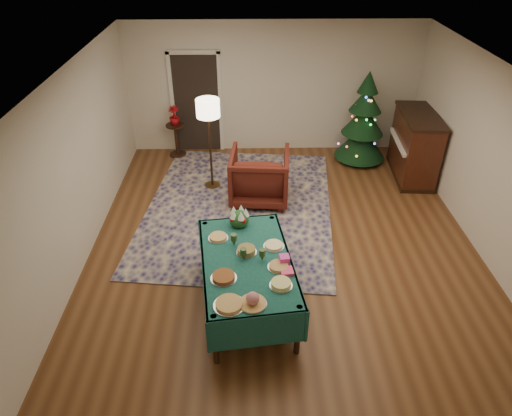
{
  "coord_description": "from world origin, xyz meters",
  "views": [
    {
      "loc": [
        -0.55,
        -5.69,
        4.44
      ],
      "look_at": [
        -0.44,
        -0.39,
        0.96
      ],
      "focal_mm": 32.0,
      "sensor_mm": 36.0,
      "label": 1
    }
  ],
  "objects_px": {
    "buffet_table": "(247,269)",
    "floor_lamp": "(208,114)",
    "gift_box": "(284,259)",
    "armchair": "(260,174)",
    "potted_plant": "(175,120)",
    "piano": "(415,147)",
    "side_table": "(177,140)",
    "christmas_tree": "(363,122)"
  },
  "relations": [
    {
      "from": "buffet_table",
      "to": "floor_lamp",
      "type": "relative_size",
      "value": 1.21
    },
    {
      "from": "floor_lamp",
      "to": "side_table",
      "type": "relative_size",
      "value": 2.45
    },
    {
      "from": "gift_box",
      "to": "potted_plant",
      "type": "bearing_deg",
      "value": 113.2
    },
    {
      "from": "floor_lamp",
      "to": "piano",
      "type": "distance_m",
      "value": 4.0
    },
    {
      "from": "armchair",
      "to": "christmas_tree",
      "type": "distance_m",
      "value": 2.64
    },
    {
      "from": "christmas_tree",
      "to": "piano",
      "type": "xyz_separation_m",
      "value": [
        0.87,
        -0.68,
        -0.22
      ]
    },
    {
      "from": "buffet_table",
      "to": "side_table",
      "type": "relative_size",
      "value": 2.97
    },
    {
      "from": "gift_box",
      "to": "floor_lamp",
      "type": "xyz_separation_m",
      "value": [
        -1.12,
        3.19,
        0.65
      ]
    },
    {
      "from": "gift_box",
      "to": "potted_plant",
      "type": "relative_size",
      "value": 0.31
    },
    {
      "from": "side_table",
      "to": "buffet_table",
      "type": "bearing_deg",
      "value": -71.75
    },
    {
      "from": "christmas_tree",
      "to": "piano",
      "type": "height_order",
      "value": "christmas_tree"
    },
    {
      "from": "piano",
      "to": "christmas_tree",
      "type": "bearing_deg",
      "value": 142.08
    },
    {
      "from": "buffet_table",
      "to": "floor_lamp",
      "type": "bearing_deg",
      "value": 101.76
    },
    {
      "from": "gift_box",
      "to": "side_table",
      "type": "distance_m",
      "value": 4.95
    },
    {
      "from": "buffet_table",
      "to": "side_table",
      "type": "height_order",
      "value": "buffet_table"
    },
    {
      "from": "buffet_table",
      "to": "christmas_tree",
      "type": "relative_size",
      "value": 1.1
    },
    {
      "from": "christmas_tree",
      "to": "gift_box",
      "type": "bearing_deg",
      "value": -114.24
    },
    {
      "from": "buffet_table",
      "to": "armchair",
      "type": "xyz_separation_m",
      "value": [
        0.24,
        2.65,
        -0.09
      ]
    },
    {
      "from": "floor_lamp",
      "to": "piano",
      "type": "bearing_deg",
      "value": 5.22
    },
    {
      "from": "piano",
      "to": "potted_plant",
      "type": "bearing_deg",
      "value": 168.28
    },
    {
      "from": "floor_lamp",
      "to": "side_table",
      "type": "height_order",
      "value": "floor_lamp"
    },
    {
      "from": "armchair",
      "to": "piano",
      "type": "bearing_deg",
      "value": -159.49
    },
    {
      "from": "potted_plant",
      "to": "piano",
      "type": "relative_size",
      "value": 0.26
    },
    {
      "from": "buffet_table",
      "to": "piano",
      "type": "distance_m",
      "value": 4.77
    },
    {
      "from": "armchair",
      "to": "christmas_tree",
      "type": "bearing_deg",
      "value": -139.67
    },
    {
      "from": "piano",
      "to": "floor_lamp",
      "type": "bearing_deg",
      "value": -174.78
    },
    {
      "from": "gift_box",
      "to": "side_table",
      "type": "height_order",
      "value": "gift_box"
    },
    {
      "from": "armchair",
      "to": "potted_plant",
      "type": "relative_size",
      "value": 2.64
    },
    {
      "from": "buffet_table",
      "to": "potted_plant",
      "type": "xyz_separation_m",
      "value": [
        -1.47,
        4.47,
        0.2
      ]
    },
    {
      "from": "buffet_table",
      "to": "gift_box",
      "type": "height_order",
      "value": "gift_box"
    },
    {
      "from": "floor_lamp",
      "to": "christmas_tree",
      "type": "bearing_deg",
      "value": 18.89
    },
    {
      "from": "buffet_table",
      "to": "armchair",
      "type": "relative_size",
      "value": 2.0
    },
    {
      "from": "gift_box",
      "to": "armchair",
      "type": "height_order",
      "value": "armchair"
    },
    {
      "from": "gift_box",
      "to": "christmas_tree",
      "type": "bearing_deg",
      "value": 65.76
    },
    {
      "from": "floor_lamp",
      "to": "potted_plant",
      "type": "relative_size",
      "value": 4.37
    },
    {
      "from": "side_table",
      "to": "christmas_tree",
      "type": "xyz_separation_m",
      "value": [
        3.85,
        -0.3,
        0.51
      ]
    },
    {
      "from": "side_table",
      "to": "piano",
      "type": "bearing_deg",
      "value": -11.72
    },
    {
      "from": "buffet_table",
      "to": "floor_lamp",
      "type": "xyz_separation_m",
      "value": [
        -0.65,
        3.14,
        0.85
      ]
    },
    {
      "from": "side_table",
      "to": "potted_plant",
      "type": "relative_size",
      "value": 1.78
    },
    {
      "from": "gift_box",
      "to": "christmas_tree",
      "type": "height_order",
      "value": "christmas_tree"
    },
    {
      "from": "buffet_table",
      "to": "gift_box",
      "type": "relative_size",
      "value": 17.11
    },
    {
      "from": "buffet_table",
      "to": "side_table",
      "type": "xyz_separation_m",
      "value": [
        -1.47,
        4.47,
        -0.27
      ]
    }
  ]
}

